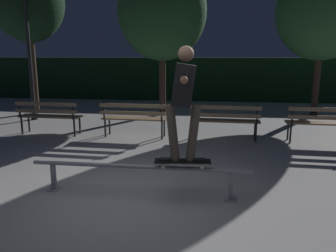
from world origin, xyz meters
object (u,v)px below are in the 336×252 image
at_px(park_bench_left_center, 134,116).
at_px(tree_far_left, 28,2).
at_px(park_bench_leftmost, 48,114).
at_px(park_bench_right_center, 225,118).
at_px(skateboard, 183,162).
at_px(lamp_post_left, 28,38).
at_px(tree_far_right, 323,10).
at_px(tree_behind_benches, 162,11).
at_px(grind_rail, 139,171).
at_px(park_bench_rightmost, 324,120).
at_px(skateboarder, 183,94).

height_order(park_bench_left_center, tree_far_left, tree_far_left).
relative_size(park_bench_leftmost, park_bench_right_center, 1.00).
relative_size(skateboard, lamp_post_left, 0.20).
bearing_deg(lamp_post_left, park_bench_left_center, -27.46).
xyz_separation_m(park_bench_left_center, tree_far_right, (5.26, 3.89, 2.83)).
relative_size(skateboard, tree_behind_benches, 0.16).
bearing_deg(park_bench_right_center, lamp_post_left, 162.01).
bearing_deg(park_bench_right_center, tree_behind_benches, 120.68).
bearing_deg(grind_rail, park_bench_left_center, 104.46).
distance_m(skateboard, park_bench_rightmost, 4.40).
xyz_separation_m(grind_rail, park_bench_left_center, (-0.86, 3.33, 0.18)).
xyz_separation_m(park_bench_right_center, tree_far_right, (3.08, 3.89, 2.83)).
xyz_separation_m(grind_rail, tree_far_left, (-5.03, 6.33, 3.29)).
height_order(tree_far_right, tree_far_left, tree_far_right).
bearing_deg(lamp_post_left, park_bench_rightmost, -13.28).
bearing_deg(lamp_post_left, skateboarder, -45.56).
xyz_separation_m(park_bench_rightmost, tree_far_left, (-8.53, 3.01, 3.11)).
bearing_deg(tree_far_left, park_bench_rightmost, -19.41).
bearing_deg(tree_behind_benches, skateboarder, -79.11).
bearing_deg(tree_behind_benches, tree_far_right, 6.37).
bearing_deg(skateboard, lamp_post_left, 134.42).
height_order(grind_rail, tree_far_left, tree_far_left).
xyz_separation_m(park_bench_rightmost, tree_behind_benches, (-4.15, 3.33, 2.80)).
height_order(tree_far_left, tree_behind_benches, tree_far_left).
height_order(park_bench_left_center, park_bench_rightmost, same).
bearing_deg(tree_far_right, park_bench_left_center, -143.46).
bearing_deg(skateboard, tree_behind_benches, 100.87).
xyz_separation_m(park_bench_leftmost, park_bench_rightmost, (6.54, 0.00, 0.00)).
distance_m(park_bench_leftmost, park_bench_right_center, 4.36).
bearing_deg(tree_behind_benches, tree_far_left, -175.76).
bearing_deg(tree_behind_benches, park_bench_leftmost, -125.58).
height_order(tree_far_left, lamp_post_left, tree_far_left).
bearing_deg(park_bench_left_center, skateboarder, -65.96).
xyz_separation_m(park_bench_right_center, tree_behind_benches, (-1.98, 3.33, 2.80)).
xyz_separation_m(park_bench_leftmost, tree_far_left, (-1.99, 3.01, 3.11)).
bearing_deg(grind_rail, park_bench_leftmost, 132.38).
distance_m(skateboard, lamp_post_left, 7.56).
height_order(grind_rail, tree_far_right, tree_far_right).
height_order(tree_far_right, tree_behind_benches, tree_far_right).
bearing_deg(park_bench_right_center, skateboard, -101.83).
relative_size(tree_far_left, lamp_post_left, 1.27).
bearing_deg(grind_rail, park_bench_right_center, 68.36).
distance_m(park_bench_right_center, tree_behind_benches, 4.78).
bearing_deg(skateboard, tree_far_left, 131.75).
height_order(skateboarder, park_bench_leftmost, skateboarder).
relative_size(skateboard, park_bench_leftmost, 0.49).
bearing_deg(lamp_post_left, tree_far_right, 12.75).
height_order(park_bench_left_center, tree_behind_benches, tree_behind_benches).
bearing_deg(park_bench_rightmost, tree_behind_benches, 141.29).
bearing_deg(skateboarder, park_bench_leftmost, 137.74).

